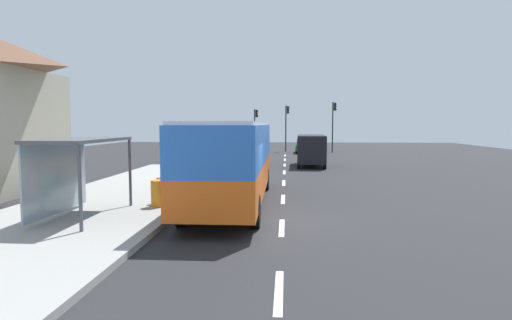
% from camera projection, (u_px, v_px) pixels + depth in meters
% --- Properties ---
extents(ground_plane, '(56.00, 92.00, 0.04)m').
position_uv_depth(ground_plane, '(280.00, 173.00, 28.01)').
color(ground_plane, '#262628').
extents(sidewalk_platform, '(6.20, 30.00, 0.18)m').
position_uv_depth(sidewalk_platform, '(108.00, 204.00, 16.52)').
color(sidewalk_platform, '#999993').
rests_on(sidewalk_platform, ground).
extents(lane_stripe_seg_0, '(0.16, 2.20, 0.01)m').
position_uv_depth(lane_stripe_seg_0, '(279.00, 291.00, 8.11)').
color(lane_stripe_seg_0, silver).
rests_on(lane_stripe_seg_0, ground).
extents(lane_stripe_seg_1, '(0.16, 2.20, 0.01)m').
position_uv_depth(lane_stripe_seg_1, '(282.00, 228.00, 13.08)').
color(lane_stripe_seg_1, silver).
rests_on(lane_stripe_seg_1, ground).
extents(lane_stripe_seg_2, '(0.16, 2.20, 0.01)m').
position_uv_depth(lane_stripe_seg_2, '(283.00, 199.00, 18.05)').
color(lane_stripe_seg_2, silver).
rests_on(lane_stripe_seg_2, ground).
extents(lane_stripe_seg_3, '(0.16, 2.20, 0.01)m').
position_uv_depth(lane_stripe_seg_3, '(284.00, 183.00, 23.02)').
color(lane_stripe_seg_3, silver).
rests_on(lane_stripe_seg_3, ground).
extents(lane_stripe_seg_4, '(0.16, 2.20, 0.01)m').
position_uv_depth(lane_stripe_seg_4, '(284.00, 172.00, 27.99)').
color(lane_stripe_seg_4, silver).
rests_on(lane_stripe_seg_4, ground).
extents(lane_stripe_seg_5, '(0.16, 2.20, 0.01)m').
position_uv_depth(lane_stripe_seg_5, '(285.00, 165.00, 32.96)').
color(lane_stripe_seg_5, silver).
rests_on(lane_stripe_seg_5, ground).
extents(lane_stripe_seg_6, '(0.16, 2.20, 0.01)m').
position_uv_depth(lane_stripe_seg_6, '(285.00, 160.00, 37.93)').
color(lane_stripe_seg_6, silver).
rests_on(lane_stripe_seg_6, ground).
extents(lane_stripe_seg_7, '(0.16, 2.20, 0.01)m').
position_uv_depth(lane_stripe_seg_7, '(285.00, 156.00, 42.90)').
color(lane_stripe_seg_7, silver).
rests_on(lane_stripe_seg_7, ground).
extents(bus, '(2.59, 11.02, 3.21)m').
position_uv_depth(bus, '(232.00, 157.00, 16.73)').
color(bus, orange).
rests_on(bus, ground).
extents(white_van, '(2.14, 5.25, 2.30)m').
position_uv_depth(white_van, '(311.00, 148.00, 32.09)').
color(white_van, black).
rests_on(white_van, ground).
extents(sedan_near, '(1.88, 4.42, 1.52)m').
position_uv_depth(sedan_near, '(304.00, 146.00, 46.62)').
color(sedan_near, '#195933').
rests_on(sedan_near, ground).
extents(recycling_bin_orange, '(0.52, 0.52, 0.95)m').
position_uv_depth(recycling_bin_orange, '(158.00, 193.00, 15.49)').
color(recycling_bin_orange, orange).
rests_on(recycling_bin_orange, sidewalk_platform).
extents(recycling_bin_red, '(0.52, 0.52, 0.95)m').
position_uv_depth(recycling_bin_red, '(164.00, 190.00, 16.19)').
color(recycling_bin_red, red).
rests_on(recycling_bin_red, sidewalk_platform).
extents(recycling_bin_yellow, '(0.52, 0.52, 0.95)m').
position_uv_depth(recycling_bin_yellow, '(169.00, 188.00, 16.88)').
color(recycling_bin_yellow, yellow).
rests_on(recycling_bin_yellow, sidewalk_platform).
extents(recycling_bin_green, '(0.52, 0.52, 0.95)m').
position_uv_depth(recycling_bin_green, '(173.00, 185.00, 17.58)').
color(recycling_bin_green, green).
rests_on(recycling_bin_green, sidewalk_platform).
extents(traffic_light_near_side, '(0.49, 0.28, 5.50)m').
position_uv_depth(traffic_light_near_side, '(334.00, 119.00, 47.12)').
color(traffic_light_near_side, '#2D2D2D').
rests_on(traffic_light_near_side, ground).
extents(traffic_light_far_side, '(0.49, 0.28, 4.79)m').
position_uv_depth(traffic_light_far_side, '(256.00, 123.00, 48.55)').
color(traffic_light_far_side, '#2D2D2D').
rests_on(traffic_light_far_side, ground).
extents(traffic_light_median, '(0.49, 0.28, 5.22)m').
position_uv_depth(traffic_light_median, '(287.00, 121.00, 49.08)').
color(traffic_light_median, '#2D2D2D').
rests_on(traffic_light_median, ground).
extents(bus_shelter, '(1.80, 4.00, 2.50)m').
position_uv_depth(bus_shelter, '(72.00, 157.00, 13.73)').
color(bus_shelter, '#4C4C51').
rests_on(bus_shelter, sidewalk_platform).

